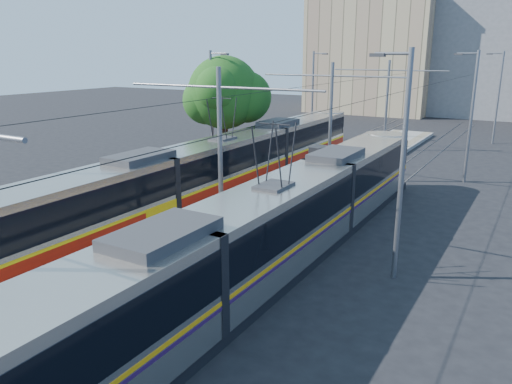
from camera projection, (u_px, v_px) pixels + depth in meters
The scene contains 13 objects.
ground at pixel (73, 321), 15.05m from camera, with size 160.00×160.00×0.00m, color black.
platform at pixel (308, 189), 29.14m from camera, with size 4.00×50.00×0.30m, color gray.
tactile_strip_left at pixel (286, 183), 29.80m from camera, with size 0.70×50.00×0.01m, color gray.
tactile_strip_right at pixel (332, 190), 28.39m from camera, with size 0.70×50.00×0.01m, color gray.
rails at pixel (308, 191), 29.17m from camera, with size 8.71×70.00×0.03m.
tram_left at pixel (223, 168), 27.55m from camera, with size 2.43×32.23×5.50m.
tram_right at pixel (273, 226), 17.81m from camera, with size 2.43×29.37×5.50m.
catenary at pixel (288, 120), 25.60m from camera, with size 9.20×70.00×7.00m.
street_lamps at pixel (337, 113), 31.38m from camera, with size 15.18×38.22×8.00m.
shelter at pixel (318, 168), 27.64m from camera, with size 0.87×1.26×2.59m.
tree at pixel (230, 94), 32.98m from camera, with size 5.30×4.90×7.70m.
building_left at pixel (375, 54), 67.71m from camera, with size 16.32×12.24×15.36m.
building_centre at pixel (508, 54), 63.23m from camera, with size 18.36×14.28×15.43m.
Camera 1 is at (11.58, -8.80, 7.81)m, focal length 35.00 mm.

